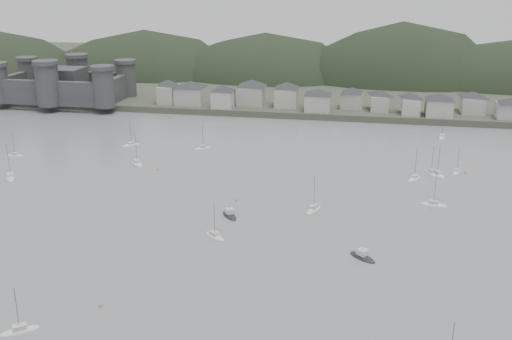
# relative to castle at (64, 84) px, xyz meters

# --- Properties ---
(ground) EXTENTS (900.00, 900.00, 0.00)m
(ground) POSITION_rel_castle_xyz_m (120.00, -179.80, -10.96)
(ground) COLOR slate
(ground) RESTS_ON ground
(far_shore_land) EXTENTS (900.00, 250.00, 3.00)m
(far_shore_land) POSITION_rel_castle_xyz_m (120.00, 115.20, -9.46)
(far_shore_land) COLOR #383D2D
(far_shore_land) RESTS_ON ground
(forested_ridge) EXTENTS (851.55, 103.94, 102.57)m
(forested_ridge) POSITION_rel_castle_xyz_m (124.83, 89.60, -22.25)
(forested_ridge) COLOR black
(forested_ridge) RESTS_ON ground
(castle) EXTENTS (66.00, 43.00, 20.00)m
(castle) POSITION_rel_castle_xyz_m (0.00, 0.00, 0.00)
(castle) COLOR #343437
(castle) RESTS_ON far_shore_land
(waterfront_town) EXTENTS (451.48, 28.46, 12.92)m
(waterfront_town) POSITION_rel_castle_xyz_m (170.59, 3.54, -2.30)
(waterfront_town) COLOR gray
(waterfront_town) RESTS_ON far_shore_land
(sailboat_lead) EXTENTS (6.81, 2.26, 9.30)m
(sailboat_lead) POSITION_rel_castle_xyz_m (25.00, -87.52, -10.78)
(sailboat_lead) COLOR silver
(sailboat_lead) RESTS_ON ground
(moored_fleet) EXTENTS (224.27, 171.99, 13.05)m
(moored_fleet) POSITION_rel_castle_xyz_m (115.43, -125.25, -10.79)
(moored_fleet) COLOR silver
(moored_fleet) RESTS_ON ground
(motor_launch_near) EXTENTS (7.68, 7.25, 3.86)m
(motor_launch_near) POSITION_rel_castle_xyz_m (154.56, -148.67, -10.67)
(motor_launch_near) COLOR black
(motor_launch_near) RESTS_ON ground
(motor_launch_far) EXTENTS (6.75, 8.14, 3.89)m
(motor_launch_far) POSITION_rel_castle_xyz_m (117.09, -129.11, -10.67)
(motor_launch_far) COLOR black
(motor_launch_far) RESTS_ON ground
(mooring_buoys) EXTENTS (173.96, 115.72, 0.70)m
(mooring_buoys) POSITION_rel_castle_xyz_m (128.60, -136.82, -10.81)
(mooring_buoys) COLOR #B4663C
(mooring_buoys) RESTS_ON ground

